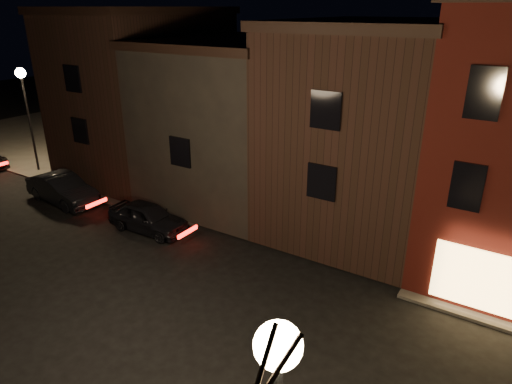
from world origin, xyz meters
TOP-DOWN VIEW (x-y plane):
  - ground at (0.00, 0.00)m, footprint 120.00×120.00m
  - sidewalk_far_left at (-20.00, 20.00)m, footprint 30.00×30.00m
  - row_building_a at (1.50, 10.50)m, footprint 7.30×10.30m
  - row_building_b at (-5.75, 10.50)m, footprint 7.80×10.30m
  - row_building_c at (-13.00, 10.50)m, footprint 7.30×10.30m
  - street_lamp_far at (-19.00, 6.20)m, footprint 0.60×0.60m
  - parked_car_a at (-6.70, 3.96)m, footprint 4.20×1.84m
  - parked_car_b at (-13.09, 3.88)m, footprint 4.87×1.99m

SIDE VIEW (x-z plane):
  - ground at x=0.00m, z-range 0.00..0.00m
  - sidewalk_far_left at x=-20.00m, z-range 0.00..0.12m
  - parked_car_a at x=-6.70m, z-range 0.00..1.41m
  - parked_car_b at x=-13.09m, z-range 0.00..1.57m
  - row_building_b at x=-5.75m, z-range 0.13..8.53m
  - row_building_a at x=1.50m, z-range 0.13..9.53m
  - row_building_c at x=-13.00m, z-range 0.13..10.03m
  - street_lamp_far at x=-19.00m, z-range 1.94..8.42m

